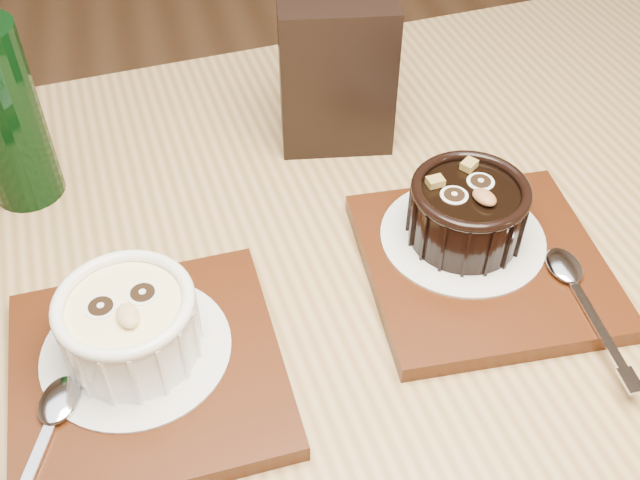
% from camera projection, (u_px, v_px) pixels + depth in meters
% --- Properties ---
extents(table, '(1.26, 0.89, 0.75)m').
position_uv_depth(table, '(313.00, 407.00, 0.60)').
color(table, olive).
rests_on(table, ground).
extents(tray_left, '(0.19, 0.19, 0.01)m').
position_uv_depth(tray_left, '(148.00, 372.00, 0.51)').
color(tray_left, '#461E0B').
rests_on(tray_left, table).
extents(doily_left, '(0.13, 0.13, 0.00)m').
position_uv_depth(doily_left, '(137.00, 350.00, 0.51)').
color(doily_left, silver).
rests_on(doily_left, tray_left).
extents(ramekin_white, '(0.09, 0.09, 0.06)m').
position_uv_depth(ramekin_white, '(129.00, 323.00, 0.49)').
color(ramekin_white, white).
rests_on(ramekin_white, doily_left).
extents(spoon_left, '(0.07, 0.13, 0.01)m').
position_uv_depth(spoon_left, '(39.00, 449.00, 0.46)').
color(spoon_left, silver).
rests_on(spoon_left, tray_left).
extents(tray_right, '(0.19, 0.19, 0.01)m').
position_uv_depth(tray_right, '(483.00, 264.00, 0.58)').
color(tray_right, '#461E0B').
rests_on(tray_right, table).
extents(doily_right, '(0.13, 0.13, 0.00)m').
position_uv_depth(doily_right, '(463.00, 236.00, 0.59)').
color(doily_right, silver).
rests_on(doily_right, tray_right).
extents(ramekin_dark, '(0.09, 0.09, 0.05)m').
position_uv_depth(ramekin_dark, '(468.00, 209.00, 0.57)').
color(ramekin_dark, black).
rests_on(ramekin_dark, doily_right).
extents(spoon_right, '(0.03, 0.14, 0.01)m').
position_uv_depth(spoon_right, '(584.00, 300.00, 0.54)').
color(spoon_right, silver).
rests_on(spoon_right, tray_right).
extents(condiment_stand, '(0.11, 0.08, 0.14)m').
position_uv_depth(condiment_stand, '(337.00, 74.00, 0.66)').
color(condiment_stand, black).
rests_on(condiment_stand, table).
extents(green_bottle, '(0.06, 0.06, 0.22)m').
position_uv_depth(green_bottle, '(2.00, 109.00, 0.59)').
color(green_bottle, black).
rests_on(green_bottle, table).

